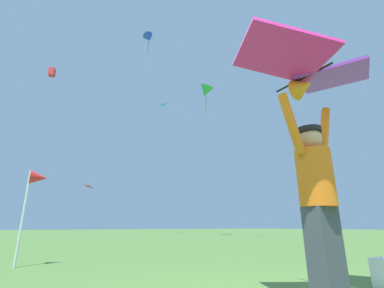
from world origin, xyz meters
The scene contains 8 objects.
kite_flyer_person centered at (0.31, 0.26, 0.94)m, with size 0.81×0.34×1.92m.
held_stunt_kite centered at (0.31, 0.18, 2.24)m, with size 1.90×1.00×0.41m.
distant_kite_teal_low_right centered at (9.19, 23.03, 13.23)m, with size 1.04×1.12×0.57m.
distant_kite_blue_mid_right centered at (6.59, 21.50, 19.59)m, with size 1.58×1.60×2.43m.
distant_kite_green_far_center centered at (8.70, 14.18, 10.66)m, with size 1.41×1.53×2.54m.
distant_kite_red_mid_left centered at (-1.39, 34.97, 20.02)m, with size 0.94×0.99×1.19m.
distant_kite_red_high_left centered at (3.96, 30.51, 4.94)m, with size 0.88×0.90×0.39m.
marker_flag centered at (-1.94, 4.22, 1.39)m, with size 0.30×0.24×1.60m.
Camera 1 is at (-2.11, -1.36, 0.64)m, focal length 25.40 mm.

